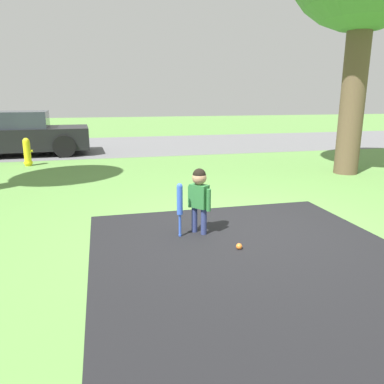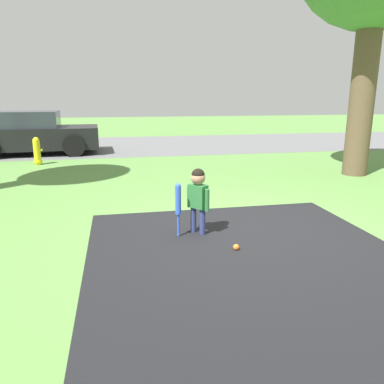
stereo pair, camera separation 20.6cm
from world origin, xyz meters
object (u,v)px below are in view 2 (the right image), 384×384
Objects in this scene: baseball_bat at (178,202)px; fire_hydrant at (37,151)px; parked_car at (34,134)px; child at (198,192)px; sports_ball at (236,247)px.

fire_hydrant is (-2.85, 6.04, -0.10)m from baseball_bat.
baseball_bat is 0.18× the size of parked_car.
child is 0.22× the size of parked_car.
sports_ball is at bearing -44.22° from baseball_bat.
parked_car is (-3.58, 8.09, 0.07)m from child.
parked_car is at bearing 114.09° from sports_ball.
sports_ball is 0.10× the size of fire_hydrant.
sports_ball is at bearing -62.51° from fire_hydrant.
baseball_bat is 6.68m from fire_hydrant.
sports_ball is 7.48m from fire_hydrant.
fire_hydrant is at bearing 168.57° from child.
parked_car reaches higher than baseball_bat.
baseball_bat is at bearing -70.93° from parked_car.
child is at bearing -69.13° from parked_car.
fire_hydrant reaches higher than baseball_bat.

